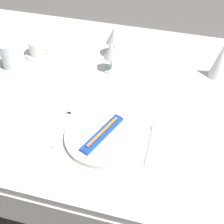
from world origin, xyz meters
TOP-DOWN VIEW (x-y plane):
  - ground_plane at (0.00, 0.00)m, footprint 6.00×6.00m
  - dining_table at (0.00, 0.00)m, footprint 1.80×1.11m
  - dinner_plate at (0.00, -0.27)m, footprint 0.27×0.27m
  - toothbrush_package at (0.00, -0.27)m, footprint 0.11×0.21m
  - fork_outer at (-0.16, -0.24)m, footprint 0.02×0.21m
  - spoon_soup at (0.17, -0.23)m, footprint 0.03×0.20m
  - saucer_left at (-0.45, 0.16)m, footprint 0.13×0.13m
  - coffee_cup_left at (-0.45, 0.16)m, footprint 0.10×0.08m
  - wine_glass_centre at (-0.10, 0.26)m, footprint 0.08×0.08m
  - wine_glass_left at (-0.08, 0.14)m, footprint 0.07×0.07m
  - drink_tumbler at (-0.53, 0.04)m, footprint 0.06×0.06m
  - napkin_folded at (0.39, 0.21)m, footprint 0.08×0.08m

SIDE VIEW (x-z plane):
  - ground_plane at x=0.00m, z-range 0.00..0.00m
  - dining_table at x=0.00m, z-range 0.29..1.03m
  - spoon_soup at x=0.17m, z-range 0.74..0.75m
  - fork_outer at x=-0.16m, z-range 0.74..0.74m
  - saucer_left at x=-0.45m, z-range 0.74..0.75m
  - dinner_plate at x=0.00m, z-range 0.74..0.76m
  - toothbrush_package at x=0.00m, z-range 0.75..0.78m
  - coffee_cup_left at x=-0.45m, z-range 0.75..0.82m
  - drink_tumbler at x=-0.53m, z-range 0.73..0.85m
  - napkin_folded at x=0.39m, z-range 0.74..0.91m
  - wine_glass_left at x=-0.08m, z-range 0.77..0.91m
  - wine_glass_centre at x=-0.10m, z-range 0.77..0.91m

